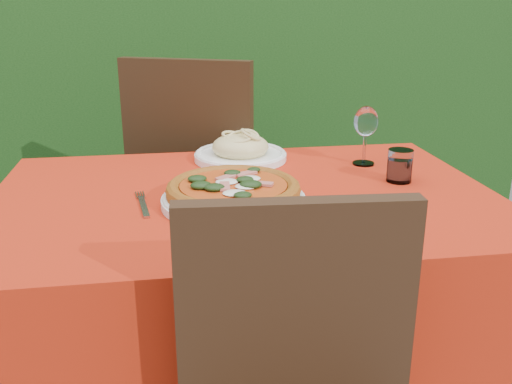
{
  "coord_description": "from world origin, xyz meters",
  "views": [
    {
      "loc": [
        -0.18,
        -1.34,
        1.22
      ],
      "look_at": [
        0.02,
        -0.05,
        0.77
      ],
      "focal_mm": 40.0,
      "sensor_mm": 36.0,
      "label": 1
    }
  ],
  "objects": [
    {
      "name": "hedge",
      "position": [
        0.0,
        1.55,
        0.92
      ],
      "size": [
        3.2,
        0.55,
        1.78
      ],
      "color": "black",
      "rests_on": "ground"
    },
    {
      "name": "dining_table",
      "position": [
        0.0,
        0.0,
        0.6
      ],
      "size": [
        1.26,
        0.86,
        0.75
      ],
      "color": "#4C2B18",
      "rests_on": "ground"
    },
    {
      "name": "chair_far",
      "position": [
        -0.07,
        0.68,
        0.59
      ],
      "size": [
        0.61,
        0.61,
        1.02
      ],
      "rotation": [
        0.0,
        0.0,
        2.72
      ],
      "color": "black",
      "rests_on": "ground"
    },
    {
      "name": "pizza_plate",
      "position": [
        -0.04,
        -0.07,
        0.78
      ],
      "size": [
        0.38,
        0.38,
        0.06
      ],
      "rotation": [
        0.0,
        0.0,
        0.27
      ],
      "color": "silver",
      "rests_on": "dining_table"
    },
    {
      "name": "pasta_plate",
      "position": [
        0.03,
        0.31,
        0.78
      ],
      "size": [
        0.28,
        0.28,
        0.08
      ],
      "rotation": [
        0.0,
        0.0,
        -0.22
      ],
      "color": "white",
      "rests_on": "dining_table"
    },
    {
      "name": "water_glass",
      "position": [
        0.42,
        0.03,
        0.79
      ],
      "size": [
        0.07,
        0.07,
        0.09
      ],
      "color": "silver",
      "rests_on": "dining_table"
    },
    {
      "name": "wine_glass",
      "position": [
        0.38,
        0.21,
        0.87
      ],
      "size": [
        0.07,
        0.07,
        0.17
      ],
      "color": "white",
      "rests_on": "dining_table"
    },
    {
      "name": "fork",
      "position": [
        -0.25,
        -0.06,
        0.75
      ],
      "size": [
        0.05,
        0.2,
        0.01
      ],
      "primitive_type": "cube",
      "rotation": [
        0.0,
        0.0,
        0.13
      ],
      "color": "#AEAEB5",
      "rests_on": "dining_table"
    }
  ]
}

